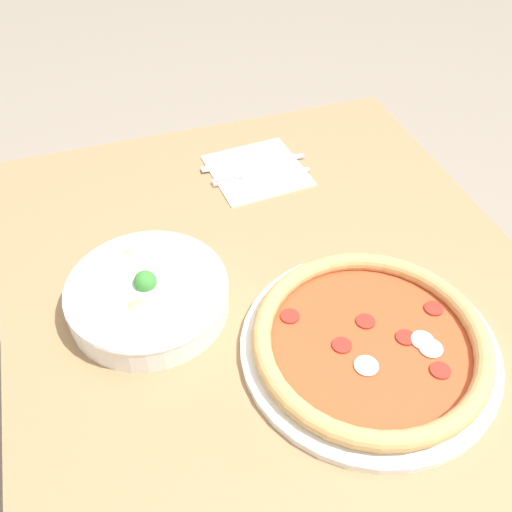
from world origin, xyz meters
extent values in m
cube|color=#99724C|center=(0.00, 0.00, 0.71)|extent=(1.21, 0.78, 0.03)
cylinder|color=olive|center=(0.53, -0.32, 0.35)|extent=(0.06, 0.06, 0.70)
cylinder|color=olive|center=(0.53, 0.32, 0.35)|extent=(0.06, 0.06, 0.70)
cylinder|color=white|center=(-0.01, -0.08, 0.73)|extent=(0.34, 0.34, 0.01)
torus|color=tan|center=(-0.01, -0.08, 0.75)|extent=(0.31, 0.31, 0.03)
cylinder|color=#B74723|center=(-0.01, -0.08, 0.74)|extent=(0.28, 0.28, 0.01)
cylinder|color=maroon|center=(-0.07, -0.14, 0.75)|extent=(0.03, 0.03, 0.00)
cylinder|color=maroon|center=(0.07, 0.01, 0.75)|extent=(0.03, 0.03, 0.00)
cylinder|color=maroon|center=(0.00, -0.04, 0.75)|extent=(0.03, 0.03, 0.00)
cylinder|color=maroon|center=(0.02, -0.18, 0.75)|extent=(0.03, 0.03, 0.00)
cylinder|color=maroon|center=(-0.01, -0.12, 0.75)|extent=(0.03, 0.03, 0.00)
cylinder|color=maroon|center=(0.03, -0.09, 0.75)|extent=(0.03, 0.03, 0.00)
ellipsoid|color=silver|center=(-0.03, -0.14, 0.75)|extent=(0.03, 0.03, 0.01)
ellipsoid|color=silver|center=(-0.04, -0.05, 0.75)|extent=(0.03, 0.03, 0.01)
ellipsoid|color=silver|center=(-0.04, -0.15, 0.75)|extent=(0.03, 0.03, 0.01)
cylinder|color=white|center=(0.16, 0.19, 0.75)|extent=(0.23, 0.23, 0.05)
torus|color=white|center=(0.16, 0.19, 0.77)|extent=(0.23, 0.23, 0.01)
ellipsoid|color=tan|center=(0.11, 0.25, 0.77)|extent=(0.04, 0.04, 0.02)
ellipsoid|color=tan|center=(0.15, 0.12, 0.76)|extent=(0.04, 0.03, 0.02)
ellipsoid|color=tan|center=(0.13, 0.21, 0.77)|extent=(0.03, 0.04, 0.02)
ellipsoid|color=tan|center=(0.19, 0.13, 0.76)|extent=(0.03, 0.04, 0.02)
ellipsoid|color=tan|center=(0.09, 0.14, 0.76)|extent=(0.03, 0.04, 0.02)
ellipsoid|color=tan|center=(0.21, 0.20, 0.76)|extent=(0.03, 0.02, 0.02)
ellipsoid|color=#998466|center=(0.24, 0.20, 0.77)|extent=(0.04, 0.04, 0.02)
ellipsoid|color=#998466|center=(0.15, 0.24, 0.76)|extent=(0.03, 0.02, 0.02)
sphere|color=#388433|center=(0.16, 0.19, 0.78)|extent=(0.03, 0.03, 0.03)
cube|color=white|center=(0.42, -0.06, 0.73)|extent=(0.18, 0.18, 0.00)
cube|color=silver|center=(0.40, -0.09, 0.73)|extent=(0.02, 0.13, 0.00)
cube|color=silver|center=(0.41, 0.00, 0.73)|extent=(0.01, 0.05, 0.00)
cube|color=silver|center=(0.41, 0.00, 0.73)|extent=(0.01, 0.05, 0.00)
cube|color=silver|center=(0.40, 0.00, 0.73)|extent=(0.01, 0.05, 0.00)
cube|color=silver|center=(0.40, 0.00, 0.73)|extent=(0.01, 0.05, 0.00)
cube|color=silver|center=(0.44, -0.12, 0.73)|extent=(0.02, 0.08, 0.01)
cube|color=silver|center=(0.45, -0.02, 0.73)|extent=(0.02, 0.12, 0.00)
camera|label=1|loc=(-0.39, 0.21, 1.35)|focal=40.00mm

